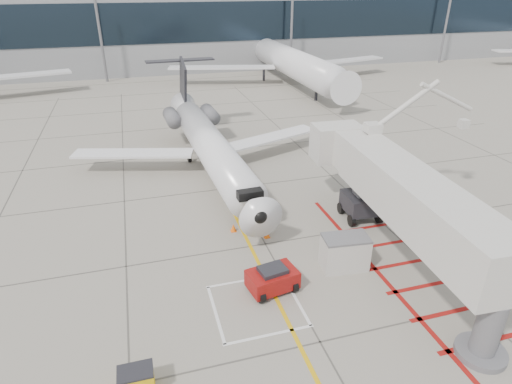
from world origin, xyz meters
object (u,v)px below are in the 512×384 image
object	(u,v)px
regional_jet	(216,137)
pushback_tug	(272,278)
jet_bridge	(414,211)
spill_bin	(137,381)

from	to	relation	value
regional_jet	pushback_tug	xyz separation A→B (m)	(0.02, -13.42, -2.92)
regional_jet	jet_bridge	distance (m)	15.61
regional_jet	pushback_tug	size ratio (longest dim) A/B	11.40
spill_bin	regional_jet	bearing A→B (deg)	69.38
jet_bridge	pushback_tug	distance (m)	7.99
pushback_tug	spill_bin	distance (m)	8.01
pushback_tug	spill_bin	world-z (taller)	pushback_tug
regional_jet	jet_bridge	size ratio (longest dim) A/B	1.54
jet_bridge	spill_bin	size ratio (longest dim) A/B	14.00
jet_bridge	spill_bin	xyz separation A→B (m)	(-14.22, -3.98, -3.03)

